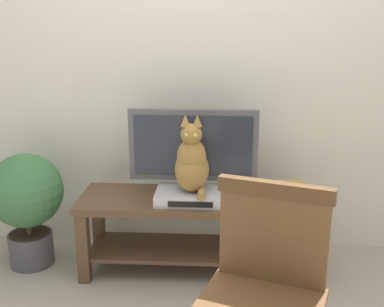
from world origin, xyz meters
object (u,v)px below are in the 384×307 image
at_px(media_box, 192,196).
at_px(wooden_chair, 264,285).
at_px(tv_stand, 192,219).
at_px(potted_plant, 26,199).
at_px(tv, 193,150).
at_px(book_stack, 285,192).
at_px(cat, 192,163).

xyz_separation_m(media_box, wooden_chair, (0.34, -1.02, 0.03)).
xyz_separation_m(tv_stand, potted_plant, (-1.04, 0.02, 0.10)).
distance_m(tv, book_stack, 0.60).
bearing_deg(tv_stand, media_box, -90.68).
height_order(cat, book_stack, cat).
xyz_separation_m(tv_stand, tv, (0.00, 0.07, 0.42)).
height_order(cat, potted_plant, cat).
relative_size(tv, cat, 1.67).
bearing_deg(potted_plant, tv_stand, -0.83).
relative_size(cat, potted_plant, 0.64).
relative_size(wooden_chair, book_stack, 3.66).
distance_m(tv, cat, 0.15).
bearing_deg(tv_stand, cat, -89.68).
height_order(tv_stand, tv, tv).
bearing_deg(potted_plant, tv, 3.17).
bearing_deg(book_stack, wooden_chair, -101.47).
bearing_deg(wooden_chair, tv, 106.47).
distance_m(tv, wooden_chair, 1.21).
relative_size(cat, book_stack, 1.84).
distance_m(cat, book_stack, 0.58).
bearing_deg(cat, tv_stand, 90.32).
relative_size(tv, wooden_chair, 0.84).
relative_size(tv_stand, wooden_chair, 1.48).
height_order(wooden_chair, book_stack, wooden_chair).
bearing_deg(media_box, tv, 89.69).
bearing_deg(book_stack, cat, -175.38).
height_order(media_box, cat, cat).
bearing_deg(book_stack, media_box, -176.74).
bearing_deg(tv, book_stack, -10.00).
xyz_separation_m(tv, media_box, (-0.00, -0.13, -0.25)).
distance_m(cat, wooden_chair, 1.08).
height_order(tv_stand, potted_plant, potted_plant).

